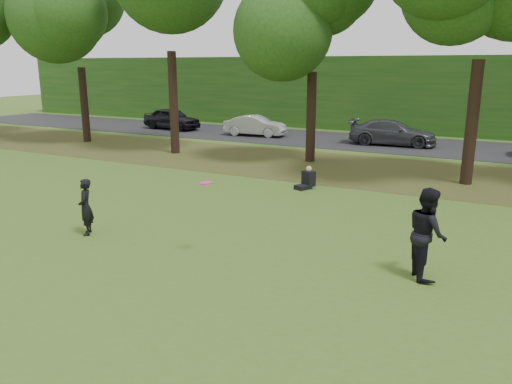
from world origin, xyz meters
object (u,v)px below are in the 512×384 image
at_px(player_left, 86,207).
at_px(player_right, 427,233).
at_px(seated_person, 307,180).
at_px(frisbee, 206,183).

relative_size(player_left, player_right, 0.77).
xyz_separation_m(player_left, seated_person, (3.32, 7.51, -0.45)).
xyz_separation_m(player_right, seated_person, (-5.18, 6.23, -0.67)).
distance_m(player_left, player_right, 8.60).
distance_m(player_left, seated_person, 8.23).
bearing_deg(frisbee, player_left, -177.90).
relative_size(player_right, frisbee, 5.24).
distance_m(player_left, frisbee, 3.88).
height_order(player_right, seated_person, player_right).
distance_m(player_right, frisbee, 4.97).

